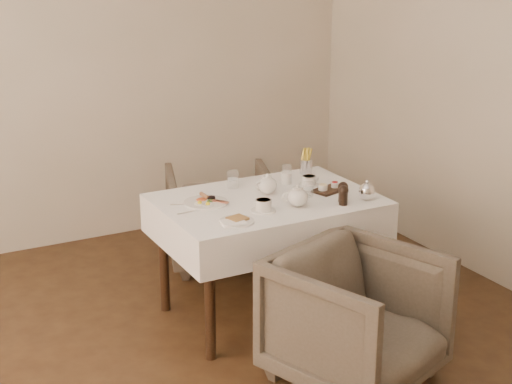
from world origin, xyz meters
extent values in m
plane|color=#BDB398|center=(0.00, 2.50, 1.45)|extent=(4.50, 0.00, 4.50)
cube|color=black|center=(0.66, 0.74, 0.72)|extent=(1.20, 0.80, 0.04)
cube|color=white|center=(0.66, 0.74, 0.64)|extent=(1.28, 0.88, 0.23)
cylinder|color=black|center=(0.12, 1.08, 0.35)|extent=(0.06, 0.06, 0.70)
cylinder|color=black|center=(1.20, 1.08, 0.35)|extent=(0.06, 0.06, 0.70)
cylinder|color=black|center=(0.12, 0.40, 0.35)|extent=(0.06, 0.06, 0.70)
cylinder|color=black|center=(1.20, 0.40, 0.35)|extent=(0.06, 0.06, 0.70)
imported|color=#4A4236|center=(0.70, -0.15, 0.35)|extent=(0.98, 0.99, 0.71)
imported|color=#4A4236|center=(0.77, 1.63, 0.34)|extent=(0.93, 0.94, 0.68)
cylinder|color=white|center=(0.30, 0.83, 0.76)|extent=(0.26, 0.26, 0.01)
ellipsoid|color=#CF5525|center=(0.29, 0.87, 0.77)|extent=(0.06, 0.06, 0.02)
cylinder|color=brown|center=(0.33, 0.90, 0.78)|extent=(0.03, 0.09, 0.02)
cylinder|color=black|center=(0.35, 0.86, 0.77)|extent=(0.05, 0.05, 0.01)
cube|color=maroon|center=(0.37, 0.78, 0.77)|extent=(0.08, 0.09, 0.01)
ellipsoid|color=#264C19|center=(0.33, 0.82, 0.77)|extent=(0.05, 0.04, 0.02)
cylinder|color=white|center=(0.31, 0.46, 0.76)|extent=(0.19, 0.19, 0.01)
cube|color=olive|center=(0.32, 0.47, 0.77)|extent=(0.11, 0.11, 0.01)
cube|color=white|center=(0.28, 0.43, 0.77)|extent=(0.14, 0.11, 0.02)
cylinder|color=white|center=(0.90, 0.92, 0.80)|extent=(0.07, 0.07, 0.08)
cylinder|color=white|center=(0.53, 0.54, 0.76)|extent=(0.14, 0.14, 0.01)
cylinder|color=white|center=(0.53, 0.54, 0.79)|extent=(0.12, 0.12, 0.06)
cylinder|color=#A98A4C|center=(0.53, 0.54, 0.82)|extent=(0.08, 0.08, 0.00)
cylinder|color=white|center=(1.01, 0.83, 0.76)|extent=(0.13, 0.13, 0.01)
cylinder|color=white|center=(1.01, 0.83, 0.79)|extent=(0.09, 0.09, 0.06)
cylinder|color=#A98A4C|center=(1.01, 0.83, 0.82)|extent=(0.07, 0.07, 0.00)
cylinder|color=silver|center=(0.57, 1.02, 0.81)|extent=(0.10, 0.10, 0.10)
cylinder|color=silver|center=(0.89, 0.65, 0.80)|extent=(0.08, 0.08, 0.09)
cylinder|color=silver|center=(0.96, 1.03, 0.80)|extent=(0.07, 0.07, 0.09)
cube|color=black|center=(1.05, 0.68, 0.76)|extent=(0.21, 0.17, 0.02)
cylinder|color=white|center=(1.01, 0.68, 0.79)|extent=(0.06, 0.06, 0.03)
cylinder|color=maroon|center=(1.11, 0.69, 0.79)|extent=(0.05, 0.05, 0.03)
cylinder|color=silver|center=(1.13, 1.07, 0.80)|extent=(0.08, 0.08, 0.10)
cube|color=silver|center=(0.19, 0.86, 0.76)|extent=(0.18, 0.09, 0.00)
cube|color=silver|center=(0.16, 0.73, 0.76)|extent=(0.18, 0.02, 0.00)
camera|label=1|loc=(-1.48, -3.13, 2.24)|focal=55.00mm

